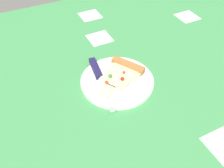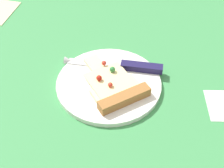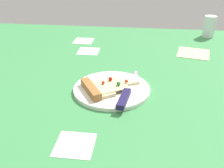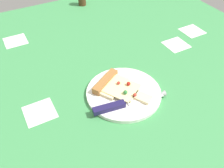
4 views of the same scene
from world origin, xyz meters
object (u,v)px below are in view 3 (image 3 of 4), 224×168
object	(u,v)px
drinking_glass	(209,26)
napkin	(193,53)
plate	(112,89)
pizza_slice	(104,87)
knife	(127,92)

from	to	relation	value
drinking_glass	napkin	size ratio (longest dim) A/B	0.80
plate	drinking_glass	bearing A→B (deg)	-34.15
pizza_slice	napkin	size ratio (longest dim) A/B	1.46
knife	drinking_glass	world-z (taller)	drinking_glass
drinking_glass	napkin	bearing A→B (deg)	156.60
napkin	pizza_slice	bearing A→B (deg)	138.81
drinking_glass	knife	bearing A→B (deg)	150.46
plate	pizza_slice	distance (cm)	2.91
pizza_slice	napkin	world-z (taller)	pizza_slice
napkin	drinking_glass	bearing A→B (deg)	-23.40
plate	knife	distance (cm)	6.09
drinking_glass	napkin	world-z (taller)	drinking_glass
pizza_slice	drinking_glass	bearing A→B (deg)	114.26
drinking_glass	napkin	xyz separation A→B (cm)	(-25.00, 10.82, -4.99)
plate	knife	xyz separation A→B (cm)	(-3.18, -5.06, 1.21)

